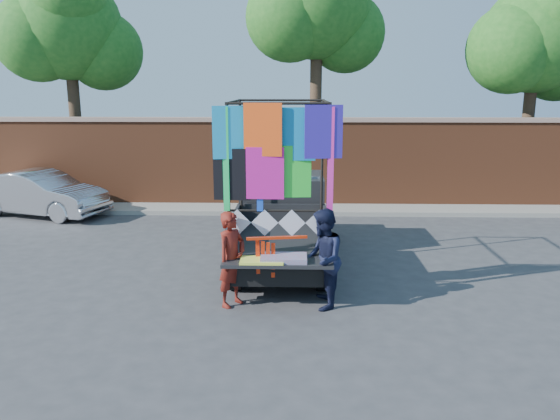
{
  "coord_description": "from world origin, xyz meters",
  "views": [
    {
      "loc": [
        0.36,
        -8.88,
        3.48
      ],
      "look_at": [
        0.12,
        0.01,
        1.46
      ],
      "focal_mm": 35.0,
      "sensor_mm": 36.0,
      "label": 1
    }
  ],
  "objects_px": {
    "pickup_truck": "(282,217)",
    "sedan": "(41,194)",
    "woman": "(232,259)",
    "man": "(323,259)"
  },
  "relations": [
    {
      "from": "woman",
      "to": "man",
      "type": "bearing_deg",
      "value": -56.79
    },
    {
      "from": "man",
      "to": "sedan",
      "type": "bearing_deg",
      "value": -128.28
    },
    {
      "from": "pickup_truck",
      "to": "sedan",
      "type": "distance_m",
      "value": 7.51
    },
    {
      "from": "pickup_truck",
      "to": "woman",
      "type": "xyz_separation_m",
      "value": [
        -0.74,
        -2.74,
        -0.04
      ]
    },
    {
      "from": "woman",
      "to": "man",
      "type": "xyz_separation_m",
      "value": [
        1.45,
        -0.04,
        0.03
      ]
    },
    {
      "from": "woman",
      "to": "sedan",
      "type": "bearing_deg",
      "value": 78.92
    },
    {
      "from": "pickup_truck",
      "to": "sedan",
      "type": "relative_size",
      "value": 1.38
    },
    {
      "from": "sedan",
      "to": "man",
      "type": "relative_size",
      "value": 2.32
    },
    {
      "from": "sedan",
      "to": "pickup_truck",
      "type": "bearing_deg",
      "value": -99.02
    },
    {
      "from": "woman",
      "to": "pickup_truck",
      "type": "bearing_deg",
      "value": 19.87
    }
  ]
}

